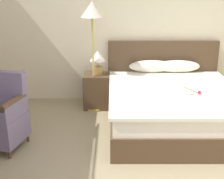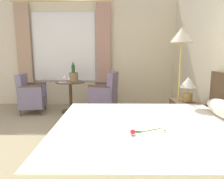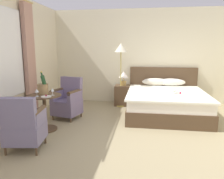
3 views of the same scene
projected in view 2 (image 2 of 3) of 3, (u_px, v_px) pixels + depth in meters
ground_plane at (18, 156)px, 2.66m from camera, size 7.24×7.24×0.00m
wall_window_side at (65, 53)px, 5.28m from camera, size 0.27×5.86×2.74m
bed at (159, 147)px, 2.21m from camera, size 1.91×2.20×1.08m
nightstand at (186, 118)px, 3.32m from camera, size 0.51×0.45×0.58m
bedside_lamp at (188, 85)px, 3.23m from camera, size 0.26×0.26×0.40m
floor_lamp_brass at (181, 44)px, 3.18m from camera, size 0.36×0.36×1.76m
side_table_round at (71, 95)px, 4.65m from camera, size 0.67×0.67×0.72m
champagne_bucket at (73, 76)px, 4.62m from camera, size 0.22×0.22×0.47m
wine_glass_near_bucket at (64, 77)px, 4.64m from camera, size 0.07×0.07×0.15m
wine_glass_near_edge at (69, 78)px, 4.40m from camera, size 0.08×0.08×0.14m
snack_plate at (63, 82)px, 4.48m from camera, size 0.19×0.19×0.04m
armchair_by_window at (105, 96)px, 4.46m from camera, size 0.68×0.68×0.96m
armchair_facing_bed at (31, 95)px, 4.57m from camera, size 0.62×0.61×0.91m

